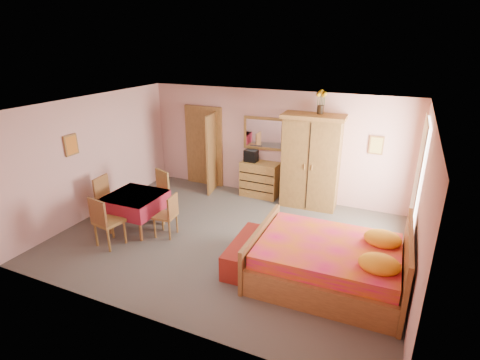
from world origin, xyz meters
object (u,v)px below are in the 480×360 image
at_px(wall_mirror, 264,133).
at_px(bed, 328,251).
at_px(wardrobe, 311,162).
at_px(dining_table, 136,212).
at_px(chair_east, 165,215).
at_px(chair_north, 155,195).
at_px(chair_west, 111,200).
at_px(floor_lamp, 290,163).
at_px(chest_of_drawers, 260,179).
at_px(bench, 248,252).
at_px(sunflower_vase, 321,102).
at_px(stereo, 251,156).
at_px(chair_south, 109,221).

bearing_deg(wall_mirror, bed, -57.29).
distance_m(wardrobe, bed, 3.00).
xyz_separation_m(dining_table, chair_east, (0.70, 0.02, 0.06)).
xyz_separation_m(chair_north, chair_west, (-0.73, -0.56, -0.02)).
bearing_deg(chair_west, floor_lamp, 126.49).
bearing_deg(chest_of_drawers, chair_north, -128.00).
relative_size(floor_lamp, bench, 1.38).
bearing_deg(sunflower_vase, bed, -72.53).
bearing_deg(chair_west, sunflower_vase, 120.65).
bearing_deg(bed, chair_west, 175.77).
bearing_deg(chair_east, stereo, -22.59).
distance_m(bench, dining_table, 2.60).
relative_size(stereo, wardrobe, 0.14).
relative_size(chair_south, chair_north, 0.98).
bearing_deg(chair_north, sunflower_vase, -123.65).
height_order(floor_lamp, sunflower_vase, sunflower_vase).
xyz_separation_m(wall_mirror, bench, (0.91, -3.12, -1.33)).
bearing_deg(sunflower_vase, chair_west, -145.14).
height_order(wardrobe, chair_west, wardrobe).
relative_size(stereo, dining_table, 0.30).
xyz_separation_m(wardrobe, bed, (1.01, -2.78, -0.53)).
xyz_separation_m(wardrobe, chair_south, (-2.98, -3.32, -0.58)).
height_order(dining_table, chair_east, chair_east).
bearing_deg(chair_south, wardrobe, 58.32).
distance_m(stereo, chair_west, 3.40).
relative_size(bed, chair_south, 2.35).
height_order(stereo, chair_west, stereo).
bearing_deg(chair_north, chair_south, 109.41).
bearing_deg(chest_of_drawers, wardrobe, -1.80).
relative_size(bench, chair_west, 1.35).
height_order(stereo, chair_north, stereo).
bearing_deg(chair_west, bed, 82.77).
height_order(chest_of_drawers, wall_mirror, wall_mirror).
bearing_deg(stereo, bed, -48.50).
relative_size(floor_lamp, chair_west, 1.86).
bearing_deg(dining_table, sunflower_vase, 41.45).
height_order(chair_north, chair_east, chair_north).
bearing_deg(sunflower_vase, chest_of_drawers, -179.24).
relative_size(stereo, sunflower_vase, 0.59).
height_order(chest_of_drawers, chair_west, chair_west).
bearing_deg(chair_west, dining_table, 80.30).
xyz_separation_m(floor_lamp, chair_east, (-1.70, -2.72, -0.49)).
height_order(wardrobe, chair_east, wardrobe).
xyz_separation_m(stereo, chair_west, (-2.15, -2.58, -0.52)).
bearing_deg(dining_table, floor_lamp, 48.89).
bearing_deg(stereo, chest_of_drawers, 3.18).
relative_size(wall_mirror, chair_south, 1.01).
bearing_deg(wardrobe, sunflower_vase, 35.88).
distance_m(floor_lamp, chair_west, 4.12).
bearing_deg(floor_lamp, sunflower_vase, -5.12).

